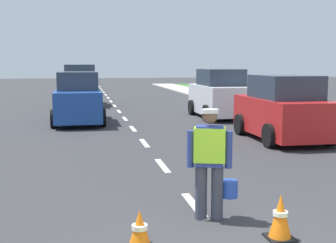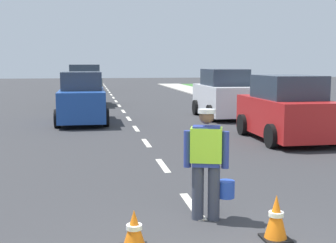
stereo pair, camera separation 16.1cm
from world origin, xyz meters
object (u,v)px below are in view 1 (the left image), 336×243
car_oncoming_third (80,80)px  car_parked_curbside (283,110)px  traffic_cone_near (280,217)px  road_worker (211,158)px  car_parked_far (220,95)px  traffic_cone_far (140,230)px  car_oncoming_lead (78,99)px  car_oncoming_second (80,86)px

car_oncoming_third → car_parked_curbside: bearing=-76.6°
traffic_cone_near → car_parked_curbside: 8.19m
traffic_cone_near → car_parked_curbside: (3.48, 7.39, 0.62)m
road_worker → car_parked_far: (4.00, 12.37, 0.04)m
car_parked_far → car_parked_curbside: bearing=-88.3°
traffic_cone_far → car_oncoming_third: size_ratio=0.13×
car_oncoming_lead → road_worker: bearing=-80.4°
traffic_cone_far → car_oncoming_second: bearing=92.1°
traffic_cone_far → car_oncoming_lead: size_ratio=0.12×
car_oncoming_lead → car_parked_curbside: size_ratio=1.11×
traffic_cone_near → traffic_cone_far: (-1.89, -0.01, -0.05)m
traffic_cone_near → car_oncoming_second: (-2.63, 20.32, 0.75)m
car_parked_far → car_oncoming_second: (-5.93, 7.02, 0.08)m
traffic_cone_near → car_oncoming_lead: (-2.69, 12.71, 0.63)m
road_worker → car_oncoming_second: size_ratio=0.42×
traffic_cone_near → car_oncoming_second: 20.50m
car_parked_far → car_oncoming_lead: bearing=-174.4°
car_oncoming_second → road_worker: bearing=-84.3°
car_oncoming_second → car_oncoming_third: bearing=90.2°
traffic_cone_far → road_worker: bearing=38.2°
traffic_cone_near → car_oncoming_third: car_oncoming_third is taller
traffic_cone_near → car_parked_curbside: size_ratio=0.16×
car_parked_far → road_worker: bearing=-107.9°
car_oncoming_third → car_oncoming_lead: (-0.03, -20.42, -0.06)m
traffic_cone_near → car_parked_far: size_ratio=0.15×
road_worker → traffic_cone_far: 1.66m
car_oncoming_third → car_oncoming_lead: car_oncoming_third is taller
car_oncoming_lead → traffic_cone_near: bearing=-78.0°
car_parked_far → car_parked_curbside: (0.17, -5.91, -0.05)m
traffic_cone_far → car_oncoming_lead: (-0.80, 12.72, 0.68)m
road_worker → car_oncoming_third: 32.26m
car_parked_far → car_oncoming_third: bearing=106.8°
car_parked_far → car_parked_curbside: car_parked_far is taller
traffic_cone_far → car_oncoming_lead: bearing=93.6°
traffic_cone_far → car_parked_far: size_ratio=0.13×
car_parked_curbside → car_oncoming_second: (-6.11, 12.93, 0.14)m
road_worker → car_oncoming_lead: car_oncoming_lead is taller
car_parked_far → car_oncoming_second: bearing=130.2°
traffic_cone_near → traffic_cone_far: size_ratio=1.18×
road_worker → car_parked_far: bearing=72.1°
car_oncoming_lead → car_oncoming_second: car_oncoming_second is taller
car_oncoming_third → traffic_cone_near: bearing=-85.4°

